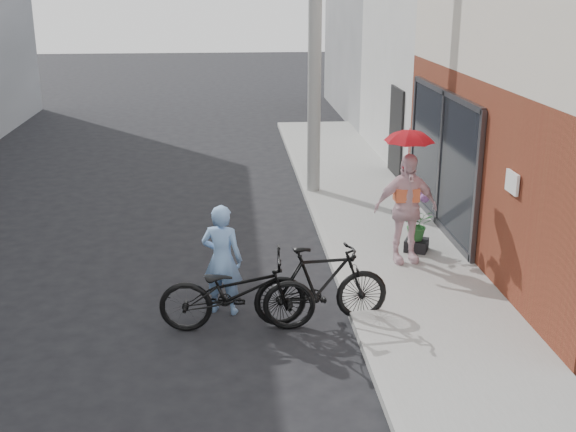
{
  "coord_description": "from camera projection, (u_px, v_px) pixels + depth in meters",
  "views": [
    {
      "loc": [
        -0.73,
        -9.09,
        4.45
      ],
      "look_at": [
        0.14,
        1.18,
        1.1
      ],
      "focal_mm": 45.0,
      "sensor_mm": 36.0,
      "label": 1
    }
  ],
  "objects": [
    {
      "name": "curb",
      "position": [
        332.0,
        259.0,
        12.0
      ],
      "size": [
        0.12,
        24.0,
        0.12
      ],
      "primitive_type": "cube",
      "color": "#9E9E99",
      "rests_on": "ground"
    },
    {
      "name": "ground",
      "position": [
        285.0,
        317.0,
        10.05
      ],
      "size": [
        80.0,
        80.0,
        0.0
      ],
      "primitive_type": "plane",
      "color": "black",
      "rests_on": "ground"
    },
    {
      "name": "sidewalk",
      "position": [
        400.0,
        257.0,
        12.1
      ],
      "size": [
        2.2,
        24.0,
        0.12
      ],
      "primitive_type": "cube",
      "color": "gray",
      "rests_on": "ground"
    },
    {
      "name": "bike_right",
      "position": [
        322.0,
        285.0,
        9.74
      ],
      "size": [
        1.89,
        0.71,
        1.11
      ],
      "primitive_type": "imported",
      "rotation": [
        0.0,
        0.0,
        1.67
      ],
      "color": "black",
      "rests_on": "ground"
    },
    {
      "name": "plaster_building",
      "position": [
        542.0,
        22.0,
        18.08
      ],
      "size": [
        8.0,
        6.0,
        7.0
      ],
      "primitive_type": "cube",
      "color": "silver",
      "rests_on": "ground"
    },
    {
      "name": "officer",
      "position": [
        222.0,
        260.0,
        9.98
      ],
      "size": [
        0.66,
        0.53,
        1.58
      ],
      "primitive_type": "imported",
      "rotation": [
        0.0,
        0.0,
        2.84
      ],
      "color": "#7EA9E1",
      "rests_on": "ground"
    },
    {
      "name": "planter",
      "position": [
        416.0,
        245.0,
        12.19
      ],
      "size": [
        0.49,
        0.49,
        0.19
      ],
      "primitive_type": "cube",
      "rotation": [
        0.0,
        0.0,
        -0.43
      ],
      "color": "black",
      "rests_on": "sidewalk"
    },
    {
      "name": "utility_pole",
      "position": [
        315.0,
        31.0,
        14.74
      ],
      "size": [
        0.28,
        0.28,
        7.0
      ],
      "primitive_type": "cylinder",
      "color": "#9E9E99",
      "rests_on": "ground"
    },
    {
      "name": "east_building_far",
      "position": [
        457.0,
        11.0,
        24.71
      ],
      "size": [
        8.0,
        8.0,
        7.0
      ],
      "primitive_type": "cube",
      "color": "slate",
      "rests_on": "ground"
    },
    {
      "name": "bike_left",
      "position": [
        237.0,
        292.0,
        9.53
      ],
      "size": [
        2.1,
        0.81,
        1.09
      ],
      "primitive_type": "imported",
      "rotation": [
        0.0,
        0.0,
        1.53
      ],
      "color": "black",
      "rests_on": "ground"
    },
    {
      "name": "potted_plant",
      "position": [
        418.0,
        225.0,
        12.08
      ],
      "size": [
        0.48,
        0.42,
        0.54
      ],
      "primitive_type": "imported",
      "color": "#2B6B30",
      "rests_on": "planter"
    },
    {
      "name": "parasol",
      "position": [
        410.0,
        133.0,
        11.12
      ],
      "size": [
        0.75,
        0.75,
        0.66
      ],
      "primitive_type": "imported",
      "color": "red",
      "rests_on": "kimono_woman"
    },
    {
      "name": "kimono_woman",
      "position": [
        406.0,
        208.0,
        11.5
      ],
      "size": [
        1.08,
        0.54,
        1.78
      ],
      "primitive_type": "imported",
      "rotation": [
        0.0,
        0.0,
        0.1
      ],
      "color": "silver",
      "rests_on": "sidewalk"
    }
  ]
}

